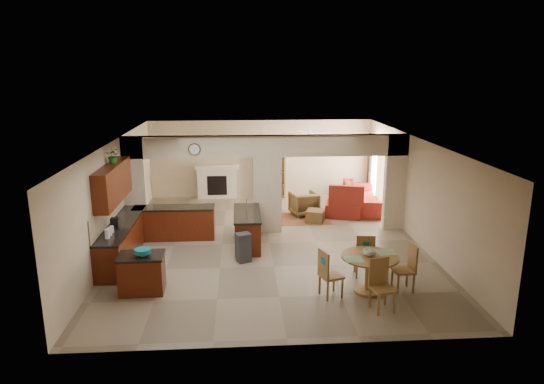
{
  "coord_description": "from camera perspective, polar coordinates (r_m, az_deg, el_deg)",
  "views": [
    {
      "loc": [
        -0.77,
        -12.35,
        4.61
      ],
      "look_at": [
        0.09,
        0.3,
        1.35
      ],
      "focal_mm": 32.0,
      "sensor_mm": 36.0,
      "label": 1
    }
  ],
  "objects": [
    {
      "name": "partition_left_pier",
      "position": [
        14.04,
        -15.82,
        0.63
      ],
      "size": [
        0.6,
        0.25,
        2.8
      ],
      "primitive_type": "cube",
      "color": "beige",
      "rests_on": "floor"
    },
    {
      "name": "ottoman",
      "position": [
        14.98,
        5.1,
        -2.83
      ],
      "size": [
        0.66,
        0.66,
        0.38
      ],
      "primitive_type": "cube",
      "rotation": [
        0.0,
        0.0,
        -0.32
      ],
      "color": "maroon",
      "rests_on": "floor"
    },
    {
      "name": "chair_east",
      "position": [
        10.73,
        15.65,
        -8.37
      ],
      "size": [
        0.45,
        0.45,
        1.02
      ],
      "rotation": [
        0.0,
        0.0,
        4.78
      ],
      "color": "brown",
      "rests_on": "floor"
    },
    {
      "name": "wall_left",
      "position": [
        13.16,
        -17.96,
        -0.43
      ],
      "size": [
        0.0,
        10.0,
        10.0
      ],
      "primitive_type": "plane",
      "rotation": [
        1.57,
        0.0,
        1.57
      ],
      "color": "beige",
      "rests_on": "floor"
    },
    {
      "name": "shelving_unit",
      "position": [
        17.6,
        -0.14,
        2.23
      ],
      "size": [
        1.0,
        0.32,
        1.8
      ],
      "primitive_type": "cube",
      "color": "brown",
      "rests_on": "floor"
    },
    {
      "name": "chair_north",
      "position": [
        11.16,
        10.84,
        -7.18
      ],
      "size": [
        0.46,
        0.46,
        1.02
      ],
      "rotation": [
        0.0,
        0.0,
        3.04
      ],
      "color": "brown",
      "rests_on": "floor"
    },
    {
      "name": "partition_center_pier",
      "position": [
        13.82,
        -0.56,
        -0.31
      ],
      "size": [
        0.8,
        0.25,
        2.2
      ],
      "primitive_type": "cube",
      "color": "beige",
      "rests_on": "floor"
    },
    {
      "name": "window_a",
      "position": [
        15.77,
        13.72,
        1.49
      ],
      "size": [
        0.02,
        0.9,
        1.9
      ],
      "primitive_type": "cube",
      "color": "white",
      "rests_on": "wall_right"
    },
    {
      "name": "upper_cabinets",
      "position": [
        12.25,
        -18.2,
        0.98
      ],
      "size": [
        0.35,
        2.4,
        0.9
      ],
      "primitive_type": "cube",
      "color": "#3D0B07",
      "rests_on": "wall_left"
    },
    {
      "name": "partition_right_pier",
      "position": [
        14.44,
        14.26,
        1.1
      ],
      "size": [
        0.6,
        0.25,
        2.8
      ],
      "primitive_type": "cube",
      "color": "beige",
      "rests_on": "floor"
    },
    {
      "name": "kitchen_island",
      "position": [
        10.69,
        -15.05,
        -9.21
      ],
      "size": [
        0.98,
        0.71,
        0.83
      ],
      "rotation": [
        0.0,
        0.0,
        0.03
      ],
      "color": "#3D0B07",
      "rests_on": "floor"
    },
    {
      "name": "wall_right",
      "position": [
        13.62,
        16.74,
        0.15
      ],
      "size": [
        0.0,
        10.0,
        10.0
      ],
      "primitive_type": "plane",
      "rotation": [
        1.57,
        0.0,
        -1.57
      ],
      "color": "beige",
      "rests_on": "floor"
    },
    {
      "name": "ceiling_fan",
      "position": [
        15.65,
        4.53,
        6.83
      ],
      "size": [
        1.0,
        1.0,
        0.1
      ],
      "primitive_type": "cylinder",
      "color": "white",
      "rests_on": "ceiling"
    },
    {
      "name": "armchair",
      "position": [
        15.62,
        3.77,
        -1.37
      ],
      "size": [
        0.98,
        1.0,
        0.75
      ],
      "primitive_type": "imported",
      "rotation": [
        0.0,
        0.0,
        3.4
      ],
      "color": "maroon",
      "rests_on": "floor"
    },
    {
      "name": "floor",
      "position": [
        13.2,
        -0.29,
        -6.03
      ],
      "size": [
        10.0,
        10.0,
        0.0
      ],
      "primitive_type": "plane",
      "color": "gray",
      "rests_on": "ground"
    },
    {
      "name": "drape_b_right",
      "position": [
        17.92,
        11.42,
        3.14
      ],
      "size": [
        0.1,
        0.28,
        2.3
      ],
      "primitive_type": "cube",
      "color": "#3E1B18",
      "rests_on": "wall_right"
    },
    {
      "name": "peninsula",
      "position": [
        12.92,
        -2.93,
        -4.36
      ],
      "size": [
        0.7,
        1.85,
        0.91
      ],
      "color": "#3D0B07",
      "rests_on": "floor"
    },
    {
      "name": "kitchen_counter",
      "position": [
        13.03,
        -14.73,
        -4.64
      ],
      "size": [
        2.52,
        3.29,
        1.48
      ],
      "color": "#3D0B07",
      "rests_on": "floor"
    },
    {
      "name": "plant",
      "position": [
        12.33,
        -18.19,
        4.09
      ],
      "size": [
        0.35,
        0.31,
        0.37
      ],
      "primitive_type": "imported",
      "rotation": [
        0.0,
        0.0,
        0.05
      ],
      "color": "#1B4E14",
      "rests_on": "upper_cabinets"
    },
    {
      "name": "sofa",
      "position": [
        16.64,
        10.41,
        -0.49
      ],
      "size": [
        2.89,
        1.48,
        0.8
      ],
      "primitive_type": "imported",
      "rotation": [
        0.0,
        0.0,
        1.42
      ],
      "color": "maroon",
      "rests_on": "floor"
    },
    {
      "name": "drape_b_left",
      "position": [
        16.79,
        12.48,
        2.33
      ],
      "size": [
        0.1,
        0.28,
        2.3
      ],
      "primitive_type": "cube",
      "color": "#3E1B18",
      "rests_on": "wall_right"
    },
    {
      "name": "teal_bowl",
      "position": [
        10.43,
        -14.96,
        -6.89
      ],
      "size": [
        0.34,
        0.34,
        0.16
      ],
      "primitive_type": "cylinder",
      "color": "#137B83",
      "rests_on": "kitchen_island"
    },
    {
      "name": "chair_south",
      "position": [
        9.84,
        12.67,
        -10.32
      ],
      "size": [
        0.51,
        0.51,
        1.02
      ],
      "rotation": [
        0.0,
        0.0,
        0.23
      ],
      "color": "brown",
      "rests_on": "floor"
    },
    {
      "name": "dining_table",
      "position": [
        10.46,
        11.38,
        -8.83
      ],
      "size": [
        1.2,
        1.2,
        0.82
      ],
      "color": "brown",
      "rests_on": "floor"
    },
    {
      "name": "drape_a_left",
      "position": [
        15.2,
        14.24,
        0.99
      ],
      "size": [
        0.1,
        0.28,
        2.3
      ],
      "primitive_type": "cube",
      "color": "#3E1B18",
      "rests_on": "wall_right"
    },
    {
      "name": "chaise",
      "position": [
        15.66,
        8.38,
        -2.05
      ],
      "size": [
        1.28,
        1.14,
        0.44
      ],
      "primitive_type": "cube",
      "rotation": [
        0.0,
        0.0,
        -0.27
      ],
      "color": "maroon",
      "rests_on": "floor"
    },
    {
      "name": "wall_back",
      "position": [
        17.66,
        -1.32,
        3.92
      ],
      "size": [
        8.0,
        0.0,
        8.0
      ],
      "primitive_type": "plane",
      "rotation": [
        1.57,
        0.0,
        0.0
      ],
      "color": "beige",
      "rests_on": "floor"
    },
    {
      "name": "fireplace",
      "position": [
        17.66,
        -6.47,
        1.23
      ],
      "size": [
        1.6,
        0.35,
        1.2
      ],
      "color": "white",
      "rests_on": "floor"
    },
    {
      "name": "partition_header",
      "position": [
        13.54,
        -0.57,
        5.43
      ],
      "size": [
        8.0,
        0.25,
        0.6
      ],
      "primitive_type": "cube",
      "color": "beige",
      "rests_on": "partition_center_pier"
    },
    {
      "name": "chair_west",
      "position": [
        10.12,
        6.57,
        -9.32
      ],
      "size": [
        0.54,
        0.54,
        1.02
      ],
      "rotation": [
        0.0,
        0.0,
        1.91
      ],
      "color": "brown",
      "rests_on": "floor"
    },
    {
      "name": "glazed_door",
      "position": [
        16.59,
        12.82,
        1.65
      ],
      "size": [
        0.02,
        0.7,
        2.1
      ],
      "primitive_type": "cube",
      "color": "white",
      "rests_on": "wall_right"
    },
    {
      "name": "trash_can",
      "position": [
        11.9,
        -3.39,
        -6.67
      ],
      "size": [
        0.39,
        0.37,
        0.67
      ],
      "primitive_type": "cube",
      "rotation": [
        0.0,
        0.0,
        0.39
      ],
      "color": "#313134",
      "rests_on": "floor"
    },
    {
      "name": "fruit_bowl",
      "position": [
        10.35,
        11.37,
        -6.97
      ],
      "size": [
        0.27,
        0.27,
        0.14
      ],
      "primitive_type": "cylinder",
      "color": "#7EAC25",
      "rests_on": "dining_table"
    },
    {
      "name": "wall_clock",
      "position": [
        13.43,
        -9.12,
        4.96
      ],
      "size": [
        0.34,
        0.03,
        0.34
      ],
      "primitive_type": "cylinder",
      "rotation": [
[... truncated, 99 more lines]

